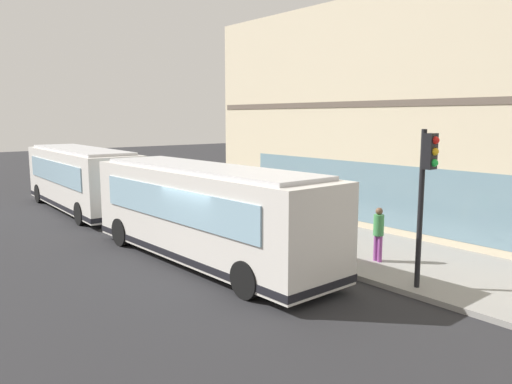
{
  "coord_description": "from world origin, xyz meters",
  "views": [
    {
      "loc": [
        -8.2,
        -12.18,
        4.58
      ],
      "look_at": [
        1.96,
        0.32,
        2.16
      ],
      "focal_mm": 35.08,
      "sensor_mm": 36.0,
      "label": 1
    }
  ],
  "objects_px": {
    "fire_hydrant": "(324,246)",
    "city_bus_far_down_street": "(81,179)",
    "pedestrian_near_hydrant": "(378,231)",
    "city_bus_nearside": "(205,214)",
    "pedestrian_by_light_pole": "(277,195)",
    "traffic_light_near_corner": "(426,179)"
  },
  "relations": [
    {
      "from": "city_bus_far_down_street",
      "to": "fire_hydrant",
      "type": "height_order",
      "value": "city_bus_far_down_street"
    },
    {
      "from": "pedestrian_near_hydrant",
      "to": "fire_hydrant",
      "type": "bearing_deg",
      "value": 125.46
    },
    {
      "from": "fire_hydrant",
      "to": "city_bus_far_down_street",
      "type": "bearing_deg",
      "value": 101.28
    },
    {
      "from": "city_bus_nearside",
      "to": "traffic_light_near_corner",
      "type": "height_order",
      "value": "traffic_light_near_corner"
    },
    {
      "from": "city_bus_nearside",
      "to": "pedestrian_near_hydrant",
      "type": "xyz_separation_m",
      "value": [
        3.86,
        -3.79,
        -0.43
      ]
    },
    {
      "from": "pedestrian_near_hydrant",
      "to": "city_bus_far_down_street",
      "type": "bearing_deg",
      "value": 103.81
    },
    {
      "from": "fire_hydrant",
      "to": "pedestrian_by_light_pole",
      "type": "height_order",
      "value": "pedestrian_by_light_pole"
    },
    {
      "from": "city_bus_far_down_street",
      "to": "pedestrian_near_hydrant",
      "type": "distance_m",
      "value": 15.54
    },
    {
      "from": "traffic_light_near_corner",
      "to": "pedestrian_by_light_pole",
      "type": "xyz_separation_m",
      "value": [
        3.89,
        10.07,
        -2.0
      ]
    },
    {
      "from": "city_bus_nearside",
      "to": "pedestrian_by_light_pole",
      "type": "height_order",
      "value": "city_bus_nearside"
    },
    {
      "from": "pedestrian_near_hydrant",
      "to": "pedestrian_by_light_pole",
      "type": "distance_m",
      "value": 8.27
    },
    {
      "from": "fire_hydrant",
      "to": "pedestrian_by_light_pole",
      "type": "distance_m",
      "value": 7.45
    },
    {
      "from": "fire_hydrant",
      "to": "traffic_light_near_corner",
      "type": "bearing_deg",
      "value": -92.86
    },
    {
      "from": "city_bus_far_down_street",
      "to": "pedestrian_near_hydrant",
      "type": "xyz_separation_m",
      "value": [
        3.71,
        -15.08,
        -0.43
      ]
    },
    {
      "from": "city_bus_far_down_street",
      "to": "fire_hydrant",
      "type": "distance_m",
      "value": 14.03
    },
    {
      "from": "pedestrian_near_hydrant",
      "to": "pedestrian_by_light_pole",
      "type": "bearing_deg",
      "value": 70.65
    },
    {
      "from": "city_bus_far_down_street",
      "to": "traffic_light_near_corner",
      "type": "relative_size",
      "value": 2.45
    },
    {
      "from": "fire_hydrant",
      "to": "city_bus_nearside",
      "type": "bearing_deg",
      "value": 140.01
    },
    {
      "from": "city_bus_nearside",
      "to": "city_bus_far_down_street",
      "type": "xyz_separation_m",
      "value": [
        0.15,
        11.3,
        0.0
      ]
    },
    {
      "from": "city_bus_nearside",
      "to": "city_bus_far_down_street",
      "type": "height_order",
      "value": "same"
    },
    {
      "from": "city_bus_nearside",
      "to": "fire_hydrant",
      "type": "height_order",
      "value": "city_bus_nearside"
    },
    {
      "from": "pedestrian_near_hydrant",
      "to": "city_bus_nearside",
      "type": "bearing_deg",
      "value": 135.55
    }
  ]
}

